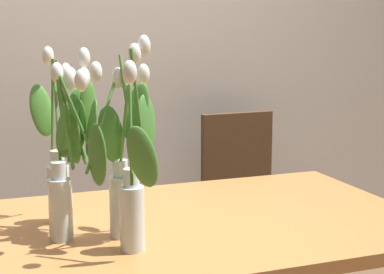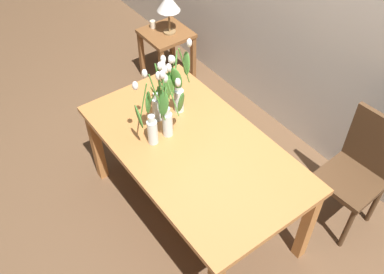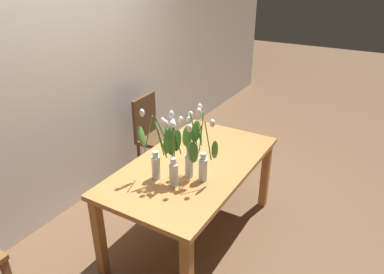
{
  "view_description": "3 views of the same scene",
  "coord_description": "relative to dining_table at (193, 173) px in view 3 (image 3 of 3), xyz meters",
  "views": [
    {
      "loc": [
        -0.54,
        -1.66,
        1.32
      ],
      "look_at": [
        0.06,
        -0.02,
        1.01
      ],
      "focal_mm": 53.57,
      "sensor_mm": 36.0,
      "label": 1
    },
    {
      "loc": [
        1.55,
        -1.15,
        2.75
      ],
      "look_at": [
        0.09,
        -0.08,
        0.93
      ],
      "focal_mm": 39.69,
      "sensor_mm": 36.0,
      "label": 2
    },
    {
      "loc": [
        -2.2,
        -1.29,
        2.21
      ],
      "look_at": [
        0.06,
        0.04,
        0.95
      ],
      "focal_mm": 33.43,
      "sensor_mm": 36.0,
      "label": 3
    }
  ],
  "objects": [
    {
      "name": "ground_plane",
      "position": [
        0.0,
        0.0,
        -0.65
      ],
      "size": [
        18.0,
        18.0,
        0.0
      ],
      "primitive_type": "plane",
      "color": "brown"
    },
    {
      "name": "room_wall_rear",
      "position": [
        0.0,
        1.31,
        0.7
      ],
      "size": [
        9.0,
        0.1,
        2.7
      ],
      "primitive_type": "cube",
      "color": "beige",
      "rests_on": "ground"
    },
    {
      "name": "dining_table",
      "position": [
        0.0,
        0.0,
        0.0
      ],
      "size": [
        1.6,
        0.9,
        0.74
      ],
      "color": "#B7753D",
      "rests_on": "ground"
    },
    {
      "name": "tulip_vase_0",
      "position": [
        -0.32,
        -0.02,
        0.31
      ],
      "size": [
        0.17,
        0.17,
        0.51
      ],
      "color": "silver",
      "rests_on": "dining_table"
    },
    {
      "name": "tulip_vase_1",
      "position": [
        -0.18,
        -0.18,
        0.3
      ],
      "size": [
        0.17,
        0.25,
        0.58
      ],
      "color": "silver",
      "rests_on": "dining_table"
    },
    {
      "name": "tulip_vase_2",
      "position": [
        -0.32,
        0.11,
        0.33
      ],
      "size": [
        0.2,
        0.24,
        0.55
      ],
      "color": "silver",
      "rests_on": "dining_table"
    },
    {
      "name": "tulip_vase_3",
      "position": [
        -0.18,
        -0.09,
        0.29
      ],
      "size": [
        0.24,
        0.22,
        0.56
      ],
      "color": "silver",
      "rests_on": "dining_table"
    },
    {
      "name": "dining_chair",
      "position": [
        0.69,
        0.92,
        -0.12
      ],
      "size": [
        0.42,
        0.42,
        0.93
      ],
      "color": "#4C331E",
      "rests_on": "ground"
    }
  ]
}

